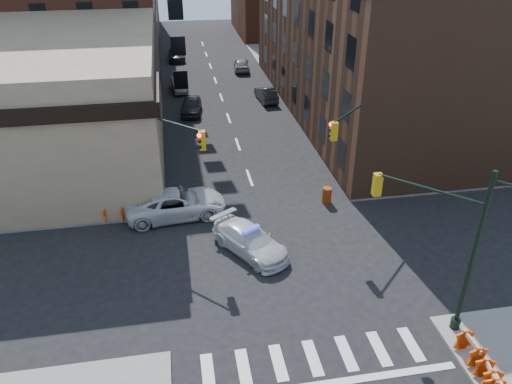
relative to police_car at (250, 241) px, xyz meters
name	(u,v)px	position (x,y,z in m)	size (l,w,h in m)	color
ground	(279,262)	(1.39, -1.23, -0.74)	(140.00, 140.00, 0.00)	black
sidewalk_ne	(411,73)	(24.39, 31.52, -0.67)	(34.00, 54.50, 0.15)	gray
bank_building	(6,102)	(-15.61, 15.27, 3.76)	(22.00, 22.00, 9.00)	#9A8865
commercial_row_ne	(369,34)	(14.39, 21.27, 6.26)	(14.00, 34.00, 14.00)	#513220
signal_pole_se	(449,239)	(7.43, -6.75, 3.87)	(5.40, 5.27, 8.00)	black
signal_pole_nw	(162,157)	(-4.46, 4.11, 3.60)	(3.58, 3.67, 8.00)	black
signal_pole_ne	(355,142)	(7.23, 4.12, 3.60)	(3.67, 3.58, 8.00)	black
tree_ne_near	(298,65)	(8.89, 24.77, 2.75)	(3.00, 3.00, 4.85)	black
tree_ne_far	(281,46)	(8.89, 32.77, 2.75)	(3.00, 3.00, 4.85)	black
police_car	(250,241)	(0.00, 0.00, 0.00)	(2.08, 5.11, 1.48)	silver
pickup	(176,204)	(-3.93, 4.57, 0.12)	(2.86, 6.19, 1.72)	silver
parked_car_wnear	(191,106)	(-1.89, 22.62, 0.02)	(1.79, 4.45, 1.52)	black
parked_car_wfar	(179,85)	(-2.75, 29.64, -0.06)	(1.45, 4.15, 1.37)	gray
parked_car_wdeep	(177,54)	(-2.56, 42.54, -0.01)	(2.06, 5.07, 1.47)	black
parked_car_enear	(266,94)	(5.71, 24.92, -0.04)	(1.49, 4.28, 1.41)	black
parked_car_efar	(242,64)	(4.92, 36.27, 0.00)	(1.76, 4.38, 1.49)	gray
pedestrian_a	(129,205)	(-6.80, 4.77, 0.22)	(0.59, 0.39, 1.62)	black
pedestrian_b	(92,203)	(-8.95, 5.10, 0.37)	(0.94, 0.73, 1.93)	black
pedestrian_c	(89,179)	(-9.51, 8.36, 0.39)	(1.15, 0.48, 1.96)	#1F262F
barrel_road	(327,195)	(5.81, 4.49, -0.21)	(0.60, 0.60, 1.07)	#CA3E09
barrel_bank	(217,207)	(-1.42, 4.37, -0.30)	(0.50, 0.50, 0.89)	#CC5F09
barricade_se_a	(470,348)	(7.89, -9.23, -0.10)	(1.30, 0.65, 0.98)	#CA5E09
barricade_se_b	(489,378)	(7.79, -10.73, -0.12)	(1.26, 0.63, 0.94)	red
barricade_nw_a	(114,213)	(-7.71, 4.47, -0.09)	(1.35, 0.68, 1.01)	red
barricade_nw_b	(118,208)	(-7.47, 5.04, -0.09)	(1.33, 0.67, 1.00)	#D95F0A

